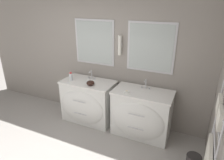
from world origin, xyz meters
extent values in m
cube|color=gray|center=(0.00, 2.06, 1.30)|extent=(5.94, 0.06, 2.60)
cube|color=silver|center=(-0.08, 2.02, 1.57)|extent=(0.85, 0.01, 0.88)
cube|color=#B2BCBA|center=(-0.08, 2.01, 1.57)|extent=(0.78, 0.01, 0.81)
cube|color=silver|center=(1.04, 2.02, 1.57)|extent=(0.85, 0.01, 0.88)
cube|color=#B2BCBA|center=(1.04, 2.01, 1.57)|extent=(0.78, 0.01, 0.81)
cylinder|color=white|center=(0.48, 1.98, 1.57)|extent=(0.07, 0.07, 0.36)
cube|color=silver|center=(0.48, 2.02, 1.57)|extent=(0.05, 0.02, 0.08)
cylinder|color=silver|center=(2.13, 0.36, 1.05)|extent=(0.02, 0.02, 1.05)
cylinder|color=silver|center=(2.13, 0.99, 1.05)|extent=(0.02, 0.02, 1.05)
cylinder|color=silver|center=(2.13, 0.68, 1.34)|extent=(0.02, 0.63, 0.02)
cylinder|color=silver|center=(2.13, 0.68, 1.15)|extent=(0.02, 0.63, 0.02)
cylinder|color=silver|center=(2.13, 0.68, 0.95)|extent=(0.02, 0.63, 0.02)
cylinder|color=silver|center=(2.13, 0.68, 0.75)|extent=(0.02, 0.63, 0.02)
cube|color=silver|center=(2.12, 0.54, 1.30)|extent=(0.04, 0.22, 0.18)
cube|color=silver|center=(2.12, 0.82, 1.30)|extent=(0.04, 0.22, 0.18)
cube|color=white|center=(-0.08, 1.72, 0.41)|extent=(1.02, 0.54, 0.82)
ellipsoid|color=white|center=(-0.08, 1.45, 0.41)|extent=(0.93, 0.12, 0.69)
cube|color=white|center=(-0.08, 1.72, 0.84)|extent=(1.05, 0.57, 0.04)
ellipsoid|color=white|center=(-0.08, 1.69, 0.81)|extent=(0.43, 0.38, 0.10)
cylinder|color=silver|center=(-0.08, 1.38, 0.58)|extent=(0.28, 0.01, 0.01)
cylinder|color=silver|center=(-0.08, 1.38, 0.31)|extent=(0.28, 0.01, 0.01)
cube|color=white|center=(1.04, 1.72, 0.41)|extent=(1.02, 0.54, 0.82)
ellipsoid|color=white|center=(1.04, 1.45, 0.41)|extent=(0.93, 0.12, 0.69)
cube|color=white|center=(1.04, 1.72, 0.84)|extent=(1.05, 0.57, 0.04)
ellipsoid|color=white|center=(1.04, 1.69, 0.81)|extent=(0.43, 0.38, 0.10)
cylinder|color=silver|center=(1.04, 1.38, 0.58)|extent=(0.28, 0.01, 0.01)
cylinder|color=silver|center=(1.04, 1.38, 0.31)|extent=(0.28, 0.01, 0.01)
cylinder|color=silver|center=(-0.08, 1.87, 0.95)|extent=(0.02, 0.02, 0.18)
cylinder|color=silver|center=(-0.08, 1.82, 1.03)|extent=(0.02, 0.10, 0.02)
cylinder|color=silver|center=(-0.15, 1.87, 0.88)|extent=(0.03, 0.03, 0.04)
cylinder|color=silver|center=(-0.01, 1.87, 0.88)|extent=(0.03, 0.03, 0.04)
cylinder|color=silver|center=(1.04, 1.87, 0.95)|extent=(0.02, 0.02, 0.18)
cylinder|color=silver|center=(1.04, 1.82, 1.03)|extent=(0.02, 0.10, 0.02)
cylinder|color=silver|center=(0.97, 1.87, 0.88)|extent=(0.03, 0.03, 0.04)
cylinder|color=silver|center=(1.11, 1.87, 0.88)|extent=(0.03, 0.03, 0.04)
cylinder|color=silver|center=(-0.41, 1.62, 0.93)|extent=(0.07, 0.07, 0.15)
cylinder|color=red|center=(-0.41, 1.62, 1.02)|extent=(0.04, 0.04, 0.02)
ellipsoid|color=black|center=(0.06, 1.58, 0.90)|extent=(0.15, 0.15, 0.09)
cube|color=white|center=(0.79, 1.56, 0.87)|extent=(0.08, 0.06, 0.02)
ellipsoid|color=#F2E5CC|center=(0.79, 1.56, 0.89)|extent=(0.05, 0.04, 0.02)
torus|color=#282626|center=(1.99, 1.15, 0.27)|extent=(0.21, 0.21, 0.01)
camera|label=1|loc=(1.87, -1.36, 2.34)|focal=32.00mm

